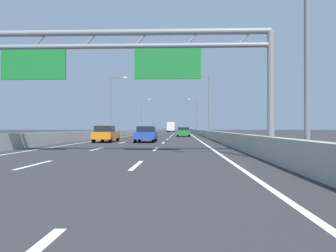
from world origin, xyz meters
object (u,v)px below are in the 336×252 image
at_px(streetlamp_right_far, 196,113).
at_px(silver_car, 182,129).
at_px(green_car, 183,132).
at_px(blue_car, 146,134).
at_px(streetlamp_left_far, 142,113).
at_px(streetlamp_right_near, 300,10).
at_px(streetlamp_right_mid, 207,102).
at_px(streetlamp_left_mid, 113,102).
at_px(orange_car, 106,134).
at_px(box_truck, 171,127).
at_px(yellow_car, 172,129).
at_px(sign_gantry, 112,60).

distance_m(streetlamp_right_far, silver_car, 36.82).
bearing_deg(green_car, blue_car, -100.01).
relative_size(streetlamp_left_far, streetlamp_right_far, 1.00).
relative_size(streetlamp_right_near, streetlamp_right_mid, 1.00).
bearing_deg(green_car, streetlamp_right_near, -84.49).
height_order(streetlamp_left_mid, orange_car, streetlamp_left_mid).
xyz_separation_m(streetlamp_left_mid, box_truck, (7.68, 53.37, -3.72)).
distance_m(green_car, box_truck, 56.17).
bearing_deg(orange_car, silver_car, 85.86).
relative_size(blue_car, green_car, 0.96).
distance_m(streetlamp_right_near, box_truck, 95.40).
relative_size(streetlamp_right_far, box_truck, 1.25).
xyz_separation_m(streetlamp_left_mid, green_car, (11.17, -2.68, -4.68)).
xyz_separation_m(streetlamp_right_near, silver_car, (-3.68, 119.69, -4.64)).
height_order(streetlamp_right_mid, yellow_car, streetlamp_right_mid).
bearing_deg(box_truck, blue_car, -90.03).
height_order(streetlamp_left_mid, silver_car, streetlamp_left_mid).
relative_size(yellow_car, green_car, 1.02).
relative_size(streetlamp_left_far, yellow_car, 2.11).
height_order(streetlamp_left_mid, streetlamp_left_far, same).
distance_m(streetlamp_right_mid, blue_car, 24.28).
relative_size(sign_gantry, box_truck, 2.11).
xyz_separation_m(streetlamp_right_mid, yellow_car, (-7.32, 65.97, -4.65)).
bearing_deg(green_car, silver_car, 89.95).
bearing_deg(sign_gantry, green_car, 83.38).
bearing_deg(silver_car, streetlamp_right_near, -88.24).
height_order(yellow_car, orange_car, orange_car).
relative_size(streetlamp_left_far, blue_car, 2.23).
bearing_deg(streetlamp_right_near, silver_car, 91.76).
bearing_deg(streetlamp_left_mid, green_car, -13.51).
bearing_deg(green_car, orange_car, -109.79).
height_order(sign_gantry, streetlamp_left_mid, streetlamp_left_mid).
xyz_separation_m(streetlamp_right_mid, silver_car, (-3.68, 78.02, -4.64)).
distance_m(sign_gantry, streetlamp_right_far, 78.28).
bearing_deg(box_truck, streetlamp_left_far, -123.28).
relative_size(streetlamp_left_far, green_car, 2.15).
distance_m(streetlamp_left_far, silver_car, 38.32).
height_order(sign_gantry, box_truck, sign_gantry).
bearing_deg(green_car, streetlamp_left_mid, 166.49).
bearing_deg(streetlamp_right_near, streetlamp_right_far, 90.00).
height_order(green_car, box_truck, box_truck).
distance_m(streetlamp_right_near, blue_car, 20.87).
xyz_separation_m(streetlamp_right_near, streetlamp_right_mid, (0.00, 41.68, 0.00)).
relative_size(sign_gantry, streetlamp_right_far, 1.70).
height_order(streetlamp_right_near, silver_car, streetlamp_right_near).
relative_size(orange_car, box_truck, 0.59).
relative_size(sign_gantry, streetlamp_left_mid, 1.70).
height_order(streetlamp_right_near, box_truck, streetlamp_right_near).
bearing_deg(sign_gantry, orange_car, 103.76).
bearing_deg(silver_car, yellow_car, -106.79).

